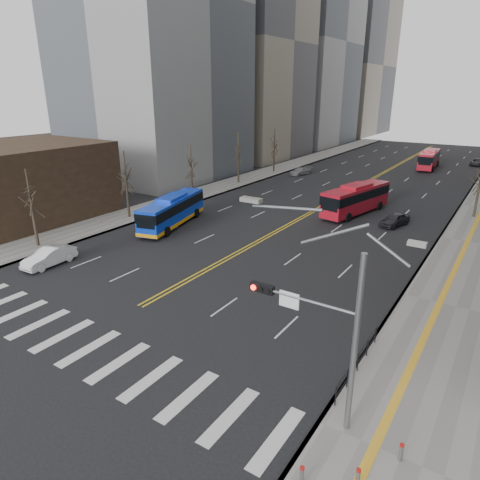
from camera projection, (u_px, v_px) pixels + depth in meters
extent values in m
plane|color=black|center=(76.00, 342.00, 24.26)|extent=(220.00, 220.00, 0.00)
cube|color=gray|center=(250.00, 178.00, 68.22)|extent=(5.00, 130.00, 0.15)
cube|color=silver|center=(17.00, 313.00, 27.31)|extent=(0.70, 4.00, 0.01)
cube|color=silver|center=(39.00, 324.00, 26.09)|extent=(0.70, 4.00, 0.01)
cube|color=silver|center=(63.00, 335.00, 24.86)|extent=(0.70, 4.00, 0.01)
cube|color=silver|center=(89.00, 348.00, 23.64)|extent=(0.70, 4.00, 0.01)
cube|color=silver|center=(119.00, 362.00, 22.42)|extent=(0.70, 4.00, 0.01)
cube|color=silver|center=(151.00, 378.00, 21.20)|extent=(0.70, 4.00, 0.01)
cube|color=silver|center=(188.00, 396.00, 19.98)|extent=(0.70, 4.00, 0.01)
cube|color=silver|center=(230.00, 416.00, 18.76)|extent=(0.70, 4.00, 0.01)
cube|color=silver|center=(277.00, 439.00, 17.54)|extent=(0.70, 4.00, 0.01)
cube|color=gold|center=(370.00, 179.00, 67.70)|extent=(0.15, 100.00, 0.01)
cube|color=gold|center=(373.00, 179.00, 67.49)|extent=(0.15, 100.00, 0.01)
cube|color=gray|center=(245.00, 43.00, 84.92)|extent=(22.00, 22.00, 44.00)
cube|color=gray|center=(307.00, 43.00, 105.01)|extent=(20.00, 26.00, 48.00)
cube|color=gray|center=(354.00, 66.00, 131.05)|extent=(18.00, 30.00, 40.00)
cube|color=#2E2017|center=(12.00, 183.00, 45.81)|extent=(14.00, 18.00, 8.00)
cylinder|color=slate|center=(355.00, 349.00, 16.64)|extent=(0.24, 0.24, 8.00)
cylinder|color=slate|center=(304.00, 300.00, 17.30)|extent=(4.50, 0.12, 0.12)
cube|color=black|center=(262.00, 288.00, 18.31)|extent=(1.10, 0.28, 0.38)
cylinder|color=#FF190C|center=(253.00, 287.00, 18.36)|extent=(0.24, 0.08, 0.24)
cylinder|color=black|center=(260.00, 289.00, 18.18)|extent=(0.24, 0.08, 0.24)
cylinder|color=black|center=(267.00, 291.00, 18.00)|extent=(0.24, 0.08, 0.24)
cube|color=white|center=(289.00, 300.00, 17.70)|extent=(0.90, 0.06, 0.70)
cube|color=#999993|center=(251.00, 200.00, 17.35)|extent=(0.90, 0.35, 0.18)
cube|color=black|center=(359.00, 354.00, 21.21)|extent=(0.04, 6.00, 0.04)
cylinder|color=black|center=(336.00, 396.00, 19.01)|extent=(0.06, 0.06, 1.00)
cylinder|color=black|center=(347.00, 378.00, 20.20)|extent=(0.06, 0.06, 1.00)
cylinder|color=black|center=(358.00, 362.00, 21.38)|extent=(0.06, 0.06, 1.00)
cylinder|color=black|center=(367.00, 348.00, 22.56)|extent=(0.06, 0.06, 1.00)
cylinder|color=black|center=(376.00, 335.00, 23.74)|extent=(0.06, 0.06, 1.00)
cylinder|color=slate|center=(302.00, 476.00, 15.26)|extent=(0.16, 0.16, 0.70)
cylinder|color=#B2140F|center=(302.00, 468.00, 15.13)|extent=(0.17, 0.17, 0.10)
cylinder|color=slate|center=(358.00, 479.00, 15.17)|extent=(0.16, 0.16, 0.70)
cylinder|color=#B2140F|center=(359.00, 470.00, 15.04)|extent=(0.17, 0.17, 0.10)
cylinder|color=slate|center=(401.00, 453.00, 16.23)|extent=(0.16, 0.16, 0.70)
cylinder|color=#B2140F|center=(402.00, 445.00, 16.10)|extent=(0.17, 0.17, 0.10)
cylinder|color=#2C241B|center=(35.00, 227.00, 38.20)|extent=(0.28, 0.28, 3.75)
cylinder|color=#2C241B|center=(128.00, 201.00, 46.84)|extent=(0.28, 0.28, 3.90)
cylinder|color=#2C241B|center=(192.00, 184.00, 55.56)|extent=(0.28, 0.28, 3.60)
cylinder|color=#2C241B|center=(238.00, 170.00, 64.16)|extent=(0.28, 0.28, 4.00)
cylinder|color=#2C241B|center=(274.00, 161.00, 72.86)|extent=(0.28, 0.28, 3.80)
cylinder|color=#2C241B|center=(476.00, 202.00, 46.92)|extent=(0.28, 0.28, 3.50)
cube|color=#0E38D9|center=(172.00, 211.00, 44.36)|extent=(4.84, 10.96, 2.51)
cube|color=black|center=(172.00, 206.00, 44.19)|extent=(4.90, 10.99, 0.92)
cube|color=#0E38D9|center=(172.00, 198.00, 43.91)|extent=(2.67, 4.09, 0.40)
cube|color=#FFA40D|center=(173.00, 220.00, 44.72)|extent=(4.90, 10.99, 0.35)
cylinder|color=black|center=(147.00, 229.00, 42.01)|extent=(0.54, 1.04, 1.00)
cylinder|color=black|center=(167.00, 232.00, 41.33)|extent=(0.54, 1.04, 1.00)
cylinder|color=black|center=(178.00, 211.00, 48.14)|extent=(0.54, 1.04, 1.00)
cylinder|color=black|center=(196.00, 213.00, 47.46)|extent=(0.54, 1.04, 1.00)
cube|color=#B51323|center=(356.00, 199.00, 48.58)|extent=(4.59, 10.97, 2.76)
cube|color=black|center=(356.00, 194.00, 48.40)|extent=(4.66, 11.00, 1.00)
cube|color=#B51323|center=(357.00, 186.00, 48.09)|extent=(2.68, 4.07, 0.40)
cylinder|color=black|center=(329.00, 213.00, 47.54)|extent=(0.50, 1.04, 1.00)
cylinder|color=black|center=(348.00, 217.00, 45.91)|extent=(0.50, 1.04, 1.00)
cylinder|color=black|center=(361.00, 202.00, 52.08)|extent=(0.50, 1.04, 1.00)
cylinder|color=black|center=(379.00, 206.00, 50.46)|extent=(0.50, 1.04, 1.00)
cube|color=#B51323|center=(429.00, 159.00, 76.30)|extent=(2.92, 10.54, 2.68)
cube|color=black|center=(430.00, 156.00, 76.12)|extent=(2.98, 10.56, 0.97)
cube|color=#B51323|center=(430.00, 151.00, 75.82)|extent=(2.09, 3.74, 0.40)
cylinder|color=black|center=(418.00, 168.00, 74.55)|extent=(0.35, 1.01, 1.00)
cylinder|color=black|center=(433.00, 169.00, 73.42)|extent=(0.35, 1.01, 1.00)
cylinder|color=black|center=(424.00, 162.00, 79.98)|extent=(0.35, 1.01, 1.00)
cylinder|color=black|center=(438.00, 163.00, 78.86)|extent=(0.35, 1.01, 1.00)
imported|color=white|center=(49.00, 257.00, 34.55)|extent=(1.74, 4.48, 1.45)
imported|color=black|center=(395.00, 220.00, 44.50)|extent=(2.64, 4.27, 1.36)
imported|color=gray|center=(301.00, 171.00, 70.88)|extent=(2.80, 4.55, 1.23)
imported|color=black|center=(477.00, 162.00, 79.50)|extent=(2.31, 4.60, 1.25)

